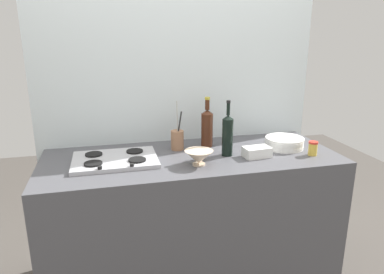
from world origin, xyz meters
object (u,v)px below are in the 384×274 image
object	(u,v)px
wine_bottle_mid_left	(228,135)
condiment_jar_front	(313,148)
wine_bottle_leftmost	(207,127)
utensil_crock	(177,139)
butter_dish	(257,152)
stovetop_hob	(115,160)
mixing_bowl	(199,157)
plate_stack	(284,143)

from	to	relation	value
wine_bottle_mid_left	condiment_jar_front	xyz separation A→B (m)	(0.51, -0.12, -0.09)
wine_bottle_leftmost	utensil_crock	distance (m)	0.21
butter_dish	utensil_crock	xyz separation A→B (m)	(-0.44, 0.26, 0.04)
wine_bottle_mid_left	stovetop_hob	bearing A→B (deg)	175.96
wine_bottle_leftmost	condiment_jar_front	distance (m)	0.67
utensil_crock	wine_bottle_leftmost	bearing A→B (deg)	5.76
wine_bottle_mid_left	mixing_bowl	distance (m)	0.26
plate_stack	utensil_crock	size ratio (longest dim) A/B	0.81
plate_stack	wine_bottle_leftmost	distance (m)	0.51
stovetop_hob	mixing_bowl	bearing A→B (deg)	-20.14
butter_dish	utensil_crock	bearing A→B (deg)	149.71
wine_bottle_mid_left	wine_bottle_leftmost	bearing A→B (deg)	108.72
plate_stack	butter_dish	xyz separation A→B (m)	(-0.25, -0.12, -0.00)
wine_bottle_mid_left	butter_dish	world-z (taller)	wine_bottle_mid_left
butter_dish	wine_bottle_mid_left	bearing A→B (deg)	156.75
wine_bottle_leftmost	mixing_bowl	world-z (taller)	wine_bottle_leftmost
wine_bottle_leftmost	wine_bottle_mid_left	xyz separation A→B (m)	(0.07, -0.21, 0.00)
plate_stack	wine_bottle_leftmost	bearing A→B (deg)	162.17
stovetop_hob	utensil_crock	bearing A→B (deg)	18.96
condiment_jar_front	wine_bottle_leftmost	bearing A→B (deg)	150.42
wine_bottle_leftmost	condiment_jar_front	world-z (taller)	wine_bottle_leftmost
wine_bottle_leftmost	utensil_crock	bearing A→B (deg)	-174.24
mixing_bowl	condiment_jar_front	distance (m)	0.73
stovetop_hob	condiment_jar_front	xyz separation A→B (m)	(1.18, -0.17, 0.03)
wine_bottle_leftmost	wine_bottle_mid_left	bearing A→B (deg)	-71.28
wine_bottle_mid_left	utensil_crock	world-z (taller)	wine_bottle_mid_left
stovetop_hob	butter_dish	bearing A→B (deg)	-8.05
stovetop_hob	plate_stack	xyz separation A→B (m)	(1.08, 0.00, 0.02)
plate_stack	condiment_jar_front	distance (m)	0.20
stovetop_hob	wine_bottle_leftmost	size ratio (longest dim) A/B	1.47
mixing_bowl	condiment_jar_front	size ratio (longest dim) A/B	1.88
wine_bottle_mid_left	condiment_jar_front	world-z (taller)	wine_bottle_mid_left
plate_stack	utensil_crock	xyz separation A→B (m)	(-0.68, 0.13, 0.03)
wine_bottle_leftmost	butter_dish	world-z (taller)	wine_bottle_leftmost
mixing_bowl	condiment_jar_front	xyz separation A→B (m)	(0.73, -0.00, -0.00)
stovetop_hob	mixing_bowl	world-z (taller)	mixing_bowl
stovetop_hob	plate_stack	bearing A→B (deg)	0.17
stovetop_hob	wine_bottle_mid_left	distance (m)	0.68
stovetop_hob	butter_dish	size ratio (longest dim) A/B	2.99
stovetop_hob	mixing_bowl	xyz separation A→B (m)	(0.46, -0.17, 0.03)
plate_stack	butter_dish	bearing A→B (deg)	-153.66
wine_bottle_mid_left	utensil_crock	distance (m)	0.34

